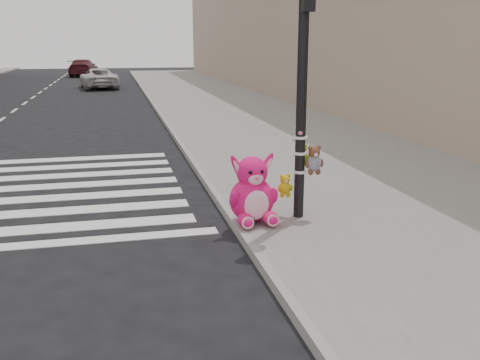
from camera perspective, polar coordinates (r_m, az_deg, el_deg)
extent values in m
plane|color=black|center=(6.69, -10.28, -11.28)|extent=(120.00, 120.00, 0.00)
cube|color=slate|center=(17.10, 4.76, 4.92)|extent=(7.00, 80.00, 0.14)
cube|color=gray|center=(16.38, -6.84, 4.45)|extent=(0.12, 80.00, 0.15)
cylinder|color=black|center=(8.36, 6.60, 9.27)|extent=(0.16, 0.16, 4.00)
cylinder|color=white|center=(8.56, 6.36, 0.92)|extent=(0.22, 0.22, 0.04)
cylinder|color=white|center=(8.50, 6.42, 2.88)|extent=(0.22, 0.22, 0.04)
cylinder|color=white|center=(8.45, 6.47, 4.54)|extent=(0.22, 0.22, 0.04)
ellipsoid|color=#F91472|center=(8.12, 0.57, -4.53)|extent=(0.25, 0.39, 0.20)
ellipsoid|color=#F91472|center=(8.24, 3.24, -4.26)|extent=(0.25, 0.39, 0.20)
ellipsoid|color=#F91472|center=(8.38, 1.26, -2.09)|extent=(0.75, 0.65, 0.71)
ellipsoid|color=#F9BFD1|center=(8.16, 1.79, -2.70)|extent=(0.40, 0.16, 0.47)
sphere|color=#F91472|center=(8.26, 1.28, 0.87)|extent=(0.52, 0.52, 0.49)
ellipsoid|color=#F91472|center=(8.21, -0.24, 1.26)|extent=(0.34, 0.12, 0.49)
ellipsoid|color=#F91472|center=(8.34, 2.69, 1.45)|extent=(0.34, 0.12, 0.49)
imported|color=silver|center=(36.39, -14.84, 10.44)|extent=(2.67, 4.87, 1.29)
imported|color=#4F161D|center=(50.50, -16.38, 11.42)|extent=(2.57, 5.27, 1.48)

